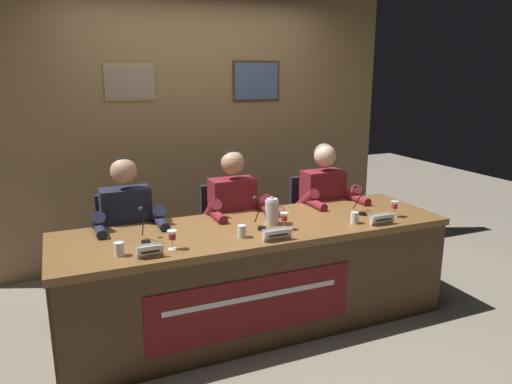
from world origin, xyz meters
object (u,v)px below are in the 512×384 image
water_cup_center (242,232)px  chair_right (315,228)px  chair_left (127,254)px  panelist_right (327,204)px  microphone_left (144,231)px  nameplate_left (150,251)px  chair_center (228,240)px  nameplate_center (277,234)px  juice_glass_left (172,236)px  water_pitcher_central (272,212)px  nameplate_right (382,219)px  microphone_right (360,204)px  microphone_center (259,218)px  water_cup_left (119,250)px  conference_table (261,262)px  panelist_center (236,215)px  juice_glass_right (395,206)px  water_cup_right (355,218)px  panelist_left (128,228)px  juice_glass_center (284,218)px

water_cup_center → chair_right: chair_right is taller
chair_left → panelist_right: size_ratio=0.74×
microphone_left → nameplate_left: bearing=-93.8°
chair_center → nameplate_center: chair_center is taller
juice_glass_left → water_pitcher_central: water_pitcher_central is taller
chair_center → nameplate_right: bearing=-47.6°
chair_right → nameplate_left: bearing=-151.1°
panelist_right → microphone_right: bearing=-87.2°
microphone_left → microphone_center: (0.80, -0.03, 0.00)m
chair_left → nameplate_right: 1.98m
water_cup_left → microphone_center: microphone_center is taller
nameplate_center → conference_table: bearing=92.4°
nameplate_center → water_cup_left: bearing=173.1°
panelist_center → nameplate_right: (0.86, -0.74, 0.07)m
conference_table → panelist_center: panelist_center is taller
panelist_center → panelist_right: (0.85, 0.00, 0.00)m
juice_glass_right → conference_table: bearing=174.2°
juice_glass_right → juice_glass_left: bearing=-179.2°
microphone_left → microphone_center: same height
chair_center → panelist_center: panelist_center is taller
water_cup_right → water_pitcher_central: (-0.57, 0.22, 0.06)m
chair_left → panelist_left: bearing=-90.0°
juice_glass_right → water_cup_right: size_ratio=1.46×
chair_left → water_pitcher_central: water_pitcher_central is taller
nameplate_left → microphone_left: (0.02, 0.28, 0.03)m
juice_glass_left → water_cup_right: size_ratio=1.46×
chair_right → nameplate_right: 1.00m
conference_table → water_cup_right: 0.75m
nameplate_left → water_cup_center: bearing=10.1°
chair_center → juice_glass_center: 0.88m
microphone_right → nameplate_center: bearing=-160.5°
conference_table → juice_glass_center: size_ratio=22.88×
nameplate_center → water_pitcher_central: size_ratio=0.94×
panelist_center → microphone_center: 0.48m
chair_center → chair_right: bearing=0.0°
nameplate_left → water_cup_right: 1.51m
nameplate_left → microphone_center: (0.82, 0.25, 0.03)m
panelist_center → juice_glass_center: (0.14, -0.57, 0.12)m
panelist_center → juice_glass_right: bearing=-30.5°
water_cup_center → chair_right: size_ratio=0.09×
juice_glass_left → water_pitcher_central: 0.82m
nameplate_left → juice_glass_left: juice_glass_left is taller
chair_left → microphone_left: bearing=-86.3°
juice_glass_right → water_cup_right: (-0.37, -0.02, -0.05)m
microphone_center → chair_right: 1.15m
nameplate_left → juice_glass_center: (0.97, 0.15, 0.05)m
panelist_right → water_pitcher_central: panelist_right is taller
juice_glass_left → water_cup_right: juice_glass_left is taller
conference_table → chair_left: bearing=139.6°
panelist_left → nameplate_left: panelist_left is taller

